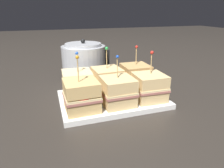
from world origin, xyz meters
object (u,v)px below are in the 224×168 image
sandwich_front_left (81,96)px  sandwich_back_right (135,77)px  serving_platter (112,99)px  sandwich_front_right (149,87)px  sandwich_back_center (107,80)px  sandwich_front_center (119,91)px  kettle_steel (84,63)px  sandwich_back_left (78,84)px

sandwich_front_left → sandwich_back_right: (0.24, 0.12, 0.00)m
serving_platter → sandwich_front_left: 0.15m
sandwich_front_right → sandwich_back_center: 0.17m
sandwich_back_right → serving_platter: bearing=-153.9°
sandwich_front_center → sandwich_back_center: 0.12m
sandwich_front_left → kettle_steel: size_ratio=0.80×
sandwich_back_right → kettle_steel: bearing=128.1°
serving_platter → sandwich_front_center: size_ratio=2.24×
sandwich_back_center → sandwich_back_right: sandwich_back_center is taller
sandwich_back_center → kettle_steel: (-0.05, 0.21, 0.02)m
serving_platter → sandwich_back_left: sandwich_back_left is taller
sandwich_front_left → sandwich_front_right: bearing=0.8°
serving_platter → sandwich_back_left: 0.14m
sandwich_front_left → kettle_steel: bearing=77.6°
sandwich_back_right → sandwich_back_center: bearing=179.1°
kettle_steel → serving_platter: bearing=-79.9°
sandwich_back_right → sandwich_front_right: bearing=-90.1°
sandwich_front_center → kettle_steel: size_ratio=0.75×
sandwich_front_left → sandwich_back_center: 0.17m
sandwich_back_center → kettle_steel: 0.22m
sandwich_back_center → sandwich_front_left: bearing=-135.3°
sandwich_front_left → serving_platter: bearing=26.9°
serving_platter → sandwich_front_right: bearing=-26.3°
sandwich_back_left → sandwich_back_center: (0.12, 0.00, 0.00)m
sandwich_back_left → serving_platter: bearing=-25.7°
sandwich_front_left → sandwich_front_center: sandwich_front_left is taller
sandwich_back_center → sandwich_back_right: 0.12m
serving_platter → sandwich_back_right: sandwich_back_right is taller
sandwich_front_center → kettle_steel: 0.33m
sandwich_front_center → sandwich_back_right: (0.11, 0.12, 0.00)m
sandwich_front_center → serving_platter: bearing=93.0°
sandwich_front_right → sandwich_back_center: size_ratio=0.99×
sandwich_back_right → sandwich_back_left: bearing=-179.4°
sandwich_front_center → sandwich_back_center: sandwich_back_center is taller
serving_platter → sandwich_back_center: size_ratio=2.14×
sandwich_back_center → sandwich_back_right: bearing=-0.9°
sandwich_front_left → sandwich_back_center: sandwich_front_left is taller
serving_platter → sandwich_front_right: size_ratio=2.17×
sandwich_back_left → sandwich_back_center: sandwich_back_center is taller
sandwich_front_right → sandwich_back_center: bearing=134.7°
kettle_steel → sandwich_back_center: bearing=-76.8°
serving_platter → sandwich_back_right: size_ratio=2.18×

